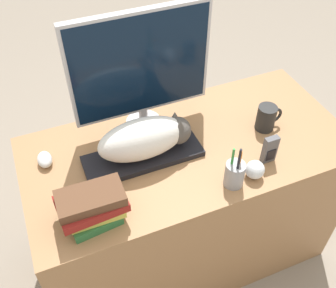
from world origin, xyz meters
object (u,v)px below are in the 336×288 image
keyboard (143,156)px  baseball (255,170)px  book_stack (92,206)px  monitor (141,67)px  coffee_mug (267,118)px  pen_cup (235,174)px  cat (147,138)px  computer_mouse (45,159)px  phone (270,150)px

keyboard → baseball: size_ratio=6.42×
keyboard → book_stack: (-0.24, -0.20, 0.05)m
baseball → monitor: bearing=122.9°
coffee_mug → pen_cup: 0.34m
monitor → baseball: bearing=-57.1°
cat → computer_mouse: cat is taller
keyboard → computer_mouse: bearing=161.8°
cat → pen_cup: 0.34m
coffee_mug → book_stack: size_ratio=0.50×
computer_mouse → pen_cup: 0.71m
pen_cup → coffee_mug: bearing=38.6°
monitor → coffee_mug: 0.56m
computer_mouse → pen_cup: pen_cup is taller
pen_cup → cat: bearing=134.6°
monitor → coffee_mug: monitor is taller
baseball → book_stack: size_ratio=0.31×
coffee_mug → monitor: bearing=155.0°
keyboard → coffee_mug: coffee_mug is taller
monitor → computer_mouse: (-0.42, -0.07, -0.26)m
coffee_mug → baseball: size_ratio=1.61×
pen_cup → phone: bearing=16.1°
pen_cup → computer_mouse: bearing=149.7°
book_stack → coffee_mug: bearing=12.3°
cat → pen_cup: size_ratio=1.88×
cat → coffee_mug: bearing=-3.1°
cat → monitor: size_ratio=0.66×
computer_mouse → monitor: bearing=9.5°
baseball → book_stack: 0.59m
keyboard → cat: size_ratio=1.26×
monitor → phone: size_ratio=4.69×
keyboard → pen_cup: (0.26, -0.24, 0.04)m
cat → coffee_mug: (0.51, -0.03, -0.05)m
cat → baseball: size_ratio=5.11×
baseball → book_stack: bearing=175.7°
phone → pen_cup: bearing=-163.9°
computer_mouse → baseball: size_ratio=1.15×
cat → book_stack: 0.33m
cat → pen_cup: bearing=-45.4°
keyboard → cat: bearing=0.0°
pen_cup → phone: size_ratio=1.65×
coffee_mug → pen_cup: size_ratio=0.59×
monitor → book_stack: (-0.32, -0.38, -0.22)m
coffee_mug → pen_cup: (-0.27, -0.22, -0.00)m
coffee_mug → phone: bearing=-119.1°
baseball → keyboard: bearing=145.3°
cat → phone: 0.46m
pen_cup → baseball: bearing=1.3°
pen_cup → book_stack: pen_cup is taller
phone → book_stack: book_stack is taller
monitor → computer_mouse: size_ratio=6.70×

